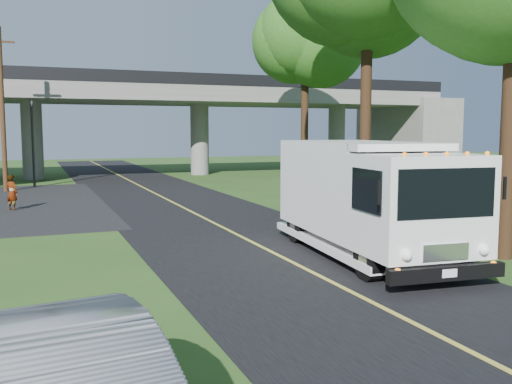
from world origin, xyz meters
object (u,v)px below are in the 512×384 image
pedestrian (12,193)px  traffic_signal (32,134)px  step_van (368,195)px  utility_pole (2,109)px  tree_right_far (310,46)px

pedestrian → traffic_signal: bearing=-52.1°
step_van → utility_pole: bearing=119.6°
tree_right_far → step_van: size_ratio=1.45×
step_van → pedestrian: 16.15m
pedestrian → utility_pole: bearing=-42.9°
step_van → traffic_signal: bearing=114.5°
traffic_signal → step_van: (8.21, -23.49, -1.52)m
traffic_signal → utility_pole: 2.86m
traffic_signal → pedestrian: 10.55m
tree_right_far → step_van: tree_right_far is taller
traffic_signal → utility_pole: size_ratio=0.58×
traffic_signal → pedestrian: traffic_signal is taller
traffic_signal → utility_pole: bearing=-126.9°
tree_right_far → pedestrian: bearing=-165.9°
utility_pole → step_van: utility_pole is taller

